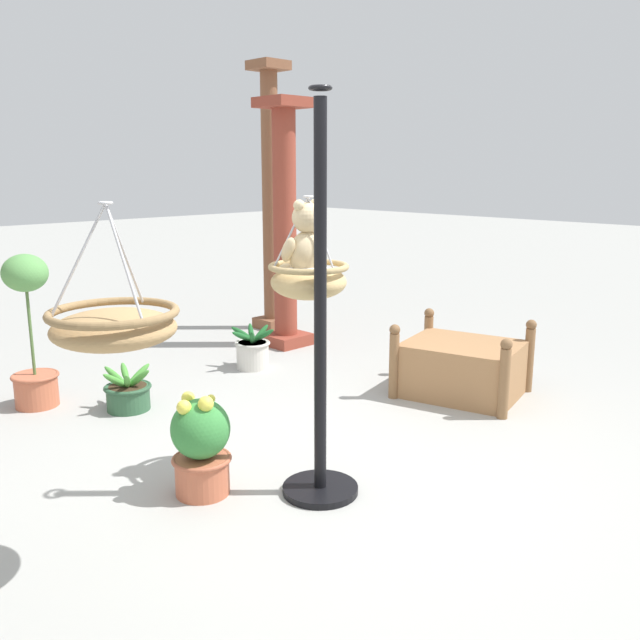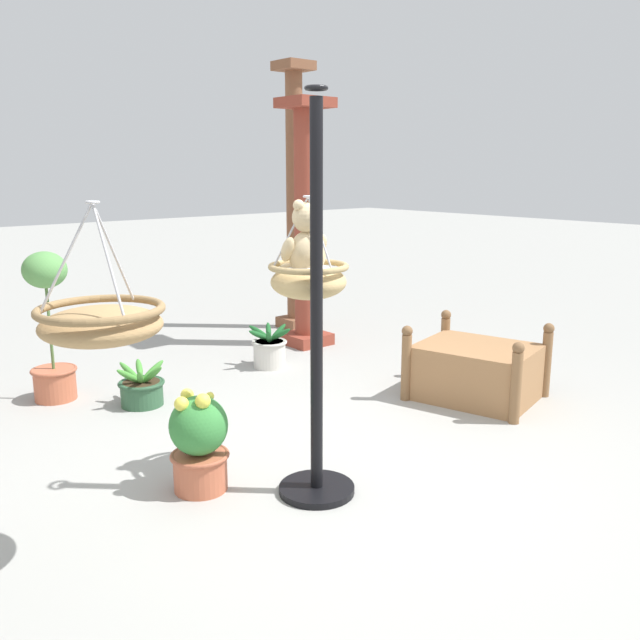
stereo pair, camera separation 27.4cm
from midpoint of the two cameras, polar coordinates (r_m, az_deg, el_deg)
The scene contains 12 objects.
ground_plane at distance 4.31m, azimuth -1.26°, elevation -12.58°, with size 40.00×40.00×0.00m, color #9E9E99.
display_pole_central at distance 3.78m, azimuth -2.06°, elevation -5.19°, with size 0.44×0.44×2.25m.
hanging_basket_with_teddy at distance 3.93m, azimuth -2.97°, elevation 3.47°, with size 0.47×0.47×0.60m.
teddy_bear at distance 3.92m, azimuth -3.23°, elevation 6.40°, with size 0.31×0.28×0.46m.
hanging_basket_left_high at distance 3.04m, azimuth -19.56°, elevation -0.47°, with size 0.56×0.56×0.62m.
greenhouse_pillar_right at distance 7.77m, azimuth -5.23°, elevation 9.75°, with size 0.36×0.36×2.98m.
greenhouse_pillar_far_back at distance 6.99m, azimuth -4.13°, elevation 7.58°, with size 0.46×0.46×2.52m.
wooden_planter_box at distance 5.66m, azimuth 10.61°, elevation -3.89°, with size 1.03×1.14×0.62m.
potted_plant_fern_front at distance 5.50m, azimuth -17.35°, elevation -5.96°, with size 0.43×0.43×0.35m.
potted_plant_flowering_red at distance 3.99m, azimuth -12.03°, elevation -10.37°, with size 0.35×0.35×0.61m.
potted_plant_bushy_green at distance 6.36m, azimuth -6.98°, elevation -2.62°, with size 0.43×0.42×0.41m.
potted_plant_trailing_ivy at distance 5.72m, azimuth -24.59°, elevation -0.94°, with size 0.36×0.36×1.21m.
Camera 1 is at (-2.76, -2.75, 1.85)m, focal length 37.76 mm.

